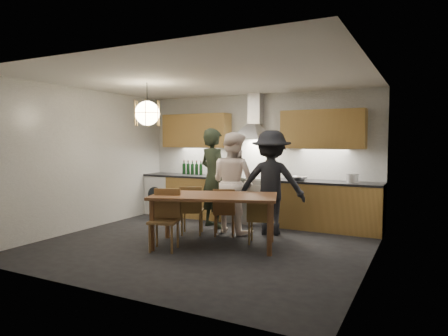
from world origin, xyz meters
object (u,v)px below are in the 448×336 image
at_px(stock_pot, 352,178).
at_px(wine_bottles, 192,168).
at_px(mixing_bowl, 298,178).
at_px(person_right, 271,182).
at_px(person_left, 213,178).
at_px(chair_front, 165,215).
at_px(person_mid, 233,182).
at_px(chair_back_left, 191,207).
at_px(dining_table, 214,201).

xyz_separation_m(stock_pot, wine_bottles, (-3.41, 0.07, 0.08)).
bearing_deg(mixing_bowl, stock_pot, 6.11).
height_order(person_right, wine_bottles, person_right).
bearing_deg(stock_pot, person_left, -162.10).
xyz_separation_m(chair_front, stock_pot, (2.33, 2.46, 0.45)).
distance_m(mixing_bowl, stock_pot, 0.97).
distance_m(mixing_bowl, wine_bottles, 2.46).
bearing_deg(person_right, person_mid, -1.02).
relative_size(person_left, stock_pot, 9.13).
bearing_deg(wine_bottles, chair_back_left, -58.87).
distance_m(person_mid, mixing_bowl, 1.28).
relative_size(chair_back_left, person_mid, 0.48).
bearing_deg(person_left, dining_table, 142.04).
distance_m(person_left, stock_pot, 2.54).
distance_m(chair_back_left, wine_bottles, 1.95).
relative_size(dining_table, stock_pot, 10.33).
relative_size(dining_table, mixing_bowl, 6.41).
xyz_separation_m(person_left, person_mid, (0.51, -0.20, -0.04)).
xyz_separation_m(person_left, stock_pot, (2.41, 0.78, 0.03)).
height_order(chair_back_left, mixing_bowl, mixing_bowl).
distance_m(dining_table, person_left, 1.40).
relative_size(chair_front, mixing_bowl, 2.75).
bearing_deg(dining_table, chair_front, -160.16).
xyz_separation_m(chair_front, mixing_bowl, (1.37, 2.35, 0.42)).
height_order(mixing_bowl, stock_pot, stock_pot).
height_order(dining_table, wine_bottles, wine_bottles).
relative_size(person_right, wine_bottles, 3.59).
xyz_separation_m(dining_table, chair_front, (-0.59, -0.47, -0.19)).
bearing_deg(wine_bottles, person_left, -40.55).
xyz_separation_m(dining_table, person_mid, (-0.16, 1.01, 0.18)).
height_order(person_right, stock_pot, person_right).
distance_m(chair_front, person_right, 2.01).
relative_size(person_mid, person_right, 0.98).
height_order(stock_pot, wine_bottles, wine_bottles).
bearing_deg(person_mid, wine_bottles, -17.69).
height_order(chair_front, person_right, person_right).
bearing_deg(mixing_bowl, chair_front, -120.15).
height_order(chair_back_left, person_left, person_left).
height_order(mixing_bowl, wine_bottles, wine_bottles).
bearing_deg(chair_back_left, person_left, -116.67).
height_order(person_mid, person_right, person_right).
relative_size(chair_back_left, mixing_bowl, 2.60).
bearing_deg(stock_pot, person_right, -147.18).
bearing_deg(chair_front, chair_back_left, 78.25).
xyz_separation_m(mixing_bowl, wine_bottles, (-2.45, 0.18, 0.11)).
distance_m(person_right, stock_pot, 1.48).
height_order(person_left, person_right, person_left).
distance_m(chair_back_left, person_right, 1.46).
relative_size(mixing_bowl, stock_pot, 1.61).
distance_m(person_mid, stock_pot, 2.14).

